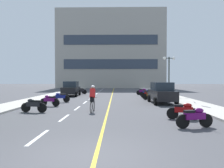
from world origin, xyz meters
name	(u,v)px	position (x,y,z in m)	size (l,w,h in m)	color
ground_plane	(110,96)	(0.00, 21.00, 0.00)	(140.00, 140.00, 0.00)	#47474C
curb_left	(57,94)	(-7.20, 24.00, 0.06)	(2.40, 72.00, 0.12)	#B7B2A8
curb_right	(164,94)	(7.20, 24.00, 0.06)	(2.40, 72.00, 0.12)	#B7B2A8
lane_dash_0	(38,137)	(-2.00, 2.00, 0.00)	(0.14, 2.20, 0.01)	silver
lane_dash_1	(64,118)	(-2.00, 6.00, 0.00)	(0.14, 2.20, 0.01)	silver
lane_dash_2	(77,108)	(-2.00, 10.00, 0.00)	(0.14, 2.20, 0.01)	silver
lane_dash_3	(85,102)	(-2.00, 14.00, 0.00)	(0.14, 2.20, 0.01)	silver
lane_dash_4	(90,99)	(-2.00, 18.00, 0.00)	(0.14, 2.20, 0.01)	silver
lane_dash_5	(94,96)	(-2.00, 22.00, 0.00)	(0.14, 2.20, 0.01)	silver
lane_dash_6	(97,94)	(-2.00, 26.00, 0.00)	(0.14, 2.20, 0.01)	silver
lane_dash_7	(99,92)	(-2.00, 30.00, 0.00)	(0.14, 2.20, 0.01)	silver
lane_dash_8	(101,91)	(-2.00, 34.00, 0.00)	(0.14, 2.20, 0.01)	silver
lane_dash_9	(102,90)	(-2.00, 38.00, 0.00)	(0.14, 2.20, 0.01)	silver
lane_dash_10	(103,89)	(-2.00, 42.00, 0.00)	(0.14, 2.20, 0.01)	silver
lane_dash_11	(104,88)	(-2.00, 46.00, 0.00)	(0.14, 2.20, 0.01)	silver
centre_line_yellow	(112,95)	(0.25, 24.00, 0.00)	(0.12, 66.00, 0.01)	gold
office_building	(111,50)	(-0.51, 48.75, 9.22)	(25.49, 7.62, 18.45)	#9E998E
street_lamp_mid	(169,67)	(7.09, 20.79, 3.56)	(1.46, 0.36, 4.65)	black
parked_car_near	(162,93)	(4.74, 13.39, 0.92)	(2.04, 4.26, 1.82)	black
parked_car_mid	(71,89)	(-4.80, 21.64, 0.92)	(1.97, 4.23, 1.82)	black
motorcycle_0	(195,117)	(4.16, 3.62, 0.47)	(1.68, 0.66, 0.92)	black
motorcycle_1	(184,110)	(4.28, 5.60, 0.47)	(1.69, 0.62, 0.92)	black
motorcycle_2	(34,105)	(-4.37, 7.91, 0.47)	(1.70, 0.60, 0.92)	black
motorcycle_3	(50,100)	(-4.33, 11.10, 0.47)	(1.65, 0.76, 0.92)	black
motorcycle_4	(60,97)	(-4.23, 13.98, 0.47)	(1.70, 0.60, 0.92)	black
motorcycle_5	(151,95)	(4.34, 16.62, 0.47)	(1.70, 0.60, 0.92)	black
motorcycle_6	(149,94)	(4.37, 18.66, 0.47)	(1.70, 0.60, 0.92)	black
motorcycle_7	(147,93)	(4.45, 20.68, 0.47)	(1.66, 0.75, 0.92)	black
motorcycle_8	(143,91)	(4.32, 23.56, 0.47)	(1.68, 0.66, 0.92)	black
motorcycle_9	(81,91)	(-4.17, 25.06, 0.47)	(1.70, 0.60, 0.92)	black
motorcycle_10	(80,90)	(-4.52, 26.70, 0.47)	(1.64, 0.80, 0.92)	black
cyclist_rider	(93,98)	(-0.72, 8.30, 0.89)	(0.42, 1.77, 1.71)	black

